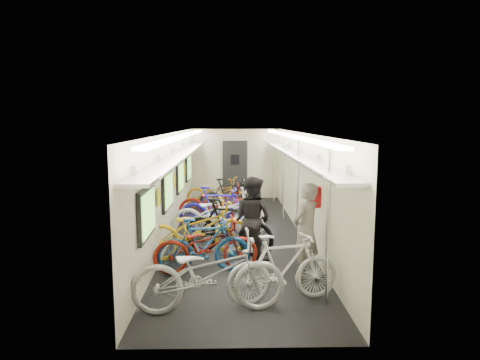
{
  "coord_description": "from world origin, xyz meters",
  "views": [
    {
      "loc": [
        -0.14,
        -9.73,
        2.66
      ],
      "look_at": [
        0.09,
        1.24,
        1.15
      ],
      "focal_mm": 32.0,
      "sensor_mm": 36.0,
      "label": 1
    }
  ],
  "objects_px": {
    "passenger_near": "(306,231)",
    "bicycle_1": "(204,246)",
    "passenger_mid": "(253,218)",
    "backpack": "(318,197)",
    "bicycle_0": "(208,274)"
  },
  "relations": [
    {
      "from": "passenger_near",
      "to": "bicycle_1",
      "type": "bearing_deg",
      "value": -52.53
    },
    {
      "from": "passenger_mid",
      "to": "backpack",
      "type": "bearing_deg",
      "value": -156.02
    },
    {
      "from": "bicycle_0",
      "to": "backpack",
      "type": "xyz_separation_m",
      "value": [
        1.92,
        2.0,
        0.72
      ]
    },
    {
      "from": "bicycle_1",
      "to": "passenger_mid",
      "type": "xyz_separation_m",
      "value": [
        0.9,
        0.74,
        0.31
      ]
    },
    {
      "from": "bicycle_1",
      "to": "backpack",
      "type": "xyz_separation_m",
      "value": [
        2.08,
        0.42,
        0.78
      ]
    },
    {
      "from": "bicycle_1",
      "to": "passenger_mid",
      "type": "height_order",
      "value": "passenger_mid"
    },
    {
      "from": "passenger_mid",
      "to": "bicycle_1",
      "type": "bearing_deg",
      "value": 78.6
    },
    {
      "from": "bicycle_1",
      "to": "passenger_near",
      "type": "bearing_deg",
      "value": -104.56
    },
    {
      "from": "passenger_near",
      "to": "backpack",
      "type": "distance_m",
      "value": 0.87
    },
    {
      "from": "passenger_near",
      "to": "passenger_mid",
      "type": "height_order",
      "value": "passenger_near"
    },
    {
      "from": "bicycle_1",
      "to": "backpack",
      "type": "distance_m",
      "value": 2.26
    },
    {
      "from": "backpack",
      "to": "bicycle_1",
      "type": "bearing_deg",
      "value": 166.72
    },
    {
      "from": "bicycle_1",
      "to": "passenger_near",
      "type": "xyz_separation_m",
      "value": [
        1.75,
        -0.24,
        0.32
      ]
    },
    {
      "from": "passenger_near",
      "to": "bicycle_0",
      "type": "bearing_deg",
      "value": -4.6
    },
    {
      "from": "passenger_mid",
      "to": "backpack",
      "type": "distance_m",
      "value": 1.31
    }
  ]
}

